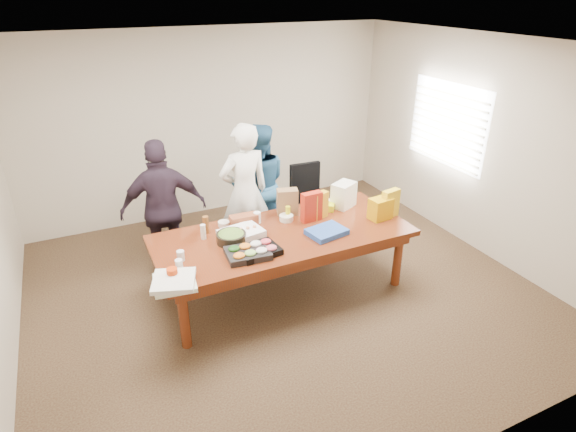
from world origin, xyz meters
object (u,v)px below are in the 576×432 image
office_chair (311,207)px  salad_bowl (231,238)px  person_center (245,192)px  sheet_cake (241,233)px  conference_table (283,262)px  person_right (259,184)px

office_chair → salad_bowl: 1.70m
person_center → sheet_cake: bearing=62.9°
conference_table → sheet_cake: bearing=164.6°
conference_table → sheet_cake: sheet_cake is taller
conference_table → person_center: (-0.08, 0.96, 0.50)m
sheet_cake → salad_bowl: size_ratio=1.40×
conference_table → person_right: size_ratio=1.72×
person_right → salad_bowl: size_ratio=5.17×
person_right → salad_bowl: (-0.81, -1.21, -0.01)m
person_center → person_right: person_center is taller
conference_table → person_center: bearing=94.7°
person_center → person_right: (0.31, 0.31, -0.06)m
sheet_cake → person_right: bearing=50.1°
conference_table → person_center: size_ratio=1.59×
conference_table → office_chair: (0.85, 0.94, 0.13)m
office_chair → salad_bowl: size_ratio=3.21×
person_right → conference_table: bearing=95.0°
person_center → sheet_cake: size_ratio=4.00×
office_chair → person_center: (-0.93, 0.02, 0.37)m
sheet_cake → salad_bowl: 0.15m
person_center → sheet_cake: person_center is taller
person_right → person_center: bearing=60.2°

